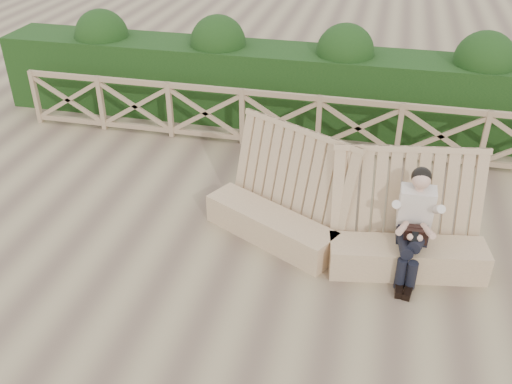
# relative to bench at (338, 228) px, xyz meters

# --- Properties ---
(ground) EXTENTS (60.00, 60.00, 0.00)m
(ground) POSITION_rel_bench_xyz_m (-1.41, -0.55, -0.39)
(ground) COLOR brown
(ground) RESTS_ON ground
(bench) EXTENTS (3.98, 1.63, 1.57)m
(bench) POSITION_rel_bench_xyz_m (0.00, 0.00, 0.00)
(bench) COLOR #9F795A
(bench) RESTS_ON ground
(woman) EXTENTS (0.45, 0.95, 1.51)m
(woman) POSITION_rel_bench_xyz_m (0.96, -0.20, 0.39)
(woman) COLOR black
(woman) RESTS_ON ground
(guardrail) EXTENTS (10.10, 0.09, 1.10)m
(guardrail) POSITION_rel_bench_xyz_m (-1.41, 2.95, 0.16)
(guardrail) COLOR olive
(guardrail) RESTS_ON ground
(hedge) EXTENTS (12.00, 1.20, 1.50)m
(hedge) POSITION_rel_bench_xyz_m (-1.41, 4.15, 0.36)
(hedge) COLOR black
(hedge) RESTS_ON ground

